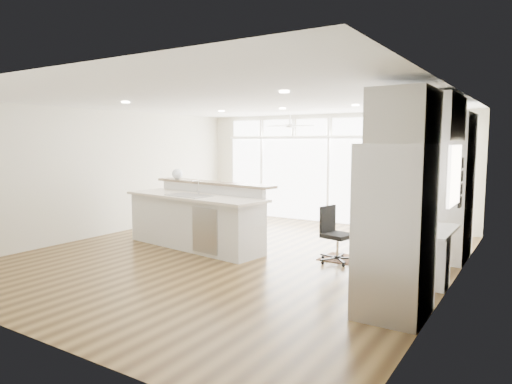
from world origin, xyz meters
The scene contains 24 objects.
floor centered at (0.00, 0.00, -0.01)m, with size 7.00×8.00×0.02m, color #3F2B13.
ceiling centered at (0.00, 0.00, 2.70)m, with size 7.00×8.00×0.02m, color white.
wall_back centered at (0.00, 4.00, 1.35)m, with size 7.00×0.04×2.70m, color beige.
wall_front centered at (0.00, -4.00, 1.35)m, with size 7.00×0.04×2.70m, color beige.
wall_left centered at (-3.50, 0.00, 1.35)m, with size 0.04×8.00×2.70m, color beige.
wall_right centered at (3.50, 0.00, 1.35)m, with size 0.04×8.00×2.70m, color beige.
glass_wall centered at (0.00, 3.94, 1.05)m, with size 5.80×0.06×2.08m, color white.
transom_row centered at (0.00, 3.94, 2.38)m, with size 5.90×0.06×0.40m, color white.
desk_window centered at (3.46, 0.30, 1.55)m, with size 0.04×0.85×0.85m, color white.
ceiling_fan centered at (-0.50, 2.80, 2.48)m, with size 1.16×1.16×0.32m, color white.
recessed_lights centered at (0.00, 0.20, 2.68)m, with size 3.40×3.00×0.02m, color white.
oven_cabinet centered at (3.17, 1.80, 1.25)m, with size 0.64×1.20×2.50m, color silver.
desk_nook centered at (3.13, 0.30, 0.38)m, with size 0.72×1.30×0.76m, color silver.
upper_cabinets centered at (3.17, 0.30, 2.35)m, with size 0.64×1.30×0.64m, color silver.
refrigerator centered at (3.11, -1.35, 1.00)m, with size 0.76×0.90×2.00m, color #A5A5AA.
fridge_cabinet centered at (3.17, -1.35, 2.30)m, with size 0.64×0.90×0.60m, color silver.
framed_photos centered at (3.46, 0.92, 1.40)m, with size 0.06×0.22×0.80m, color black.
kitchen_island centered at (-1.08, 0.06, 0.62)m, with size 3.10×1.17×1.23m, color silver.
rug centered at (1.76, 0.74, 0.01)m, with size 0.90×0.65×0.01m, color #341C10.
office_chair centered at (1.66, 0.49, 0.47)m, with size 0.48×0.45×0.93m, color black.
fishbowl centered at (-1.97, 0.58, 1.34)m, with size 0.22×0.22×0.22m, color silver.
monitor centered at (3.05, 0.30, 0.98)m, with size 0.09×0.54×0.45m, color black.
keyboard centered at (2.88, 0.30, 0.77)m, with size 0.11×0.30×0.02m, color white.
potted_plant centered at (3.17, 1.80, 2.63)m, with size 0.29×0.33×0.26m, color #225022.
Camera 1 is at (4.53, -6.57, 2.02)m, focal length 32.00 mm.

